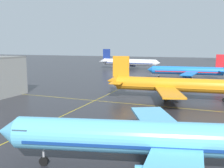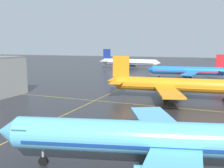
{
  "view_description": "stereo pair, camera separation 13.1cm",
  "coord_description": "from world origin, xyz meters",
  "px_view_note": "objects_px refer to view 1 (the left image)",
  "views": [
    {
      "loc": [
        26.54,
        -18.69,
        13.67
      ],
      "look_at": [
        1.12,
        45.82,
        3.03
      ],
      "focal_mm": 39.59,
      "sensor_mm": 36.0,
      "label": 1
    },
    {
      "loc": [
        26.67,
        -18.65,
        13.67
      ],
      "look_at": [
        1.12,
        45.82,
        3.03
      ],
      "focal_mm": 39.59,
      "sensor_mm": 36.0,
      "label": 2
    }
  ],
  "objects_px": {
    "airliner_third_row": "(188,71)",
    "airliner_far_left_stand": "(128,62)",
    "airliner_front_gate": "(158,139)",
    "airliner_second_row": "(172,85)"
  },
  "relations": [
    {
      "from": "airliner_third_row",
      "to": "airliner_far_left_stand",
      "type": "bearing_deg",
      "value": 136.62
    },
    {
      "from": "airliner_front_gate",
      "to": "airliner_second_row",
      "type": "bearing_deg",
      "value": 95.77
    },
    {
      "from": "airliner_front_gate",
      "to": "airliner_far_left_stand",
      "type": "relative_size",
      "value": 0.93
    },
    {
      "from": "airliner_front_gate",
      "to": "airliner_second_row",
      "type": "xyz_separation_m",
      "value": [
        -3.93,
        38.86,
        -0.06
      ]
    },
    {
      "from": "airliner_front_gate",
      "to": "airliner_third_row",
      "type": "xyz_separation_m",
      "value": [
        -3.44,
        81.65,
        -0.29
      ]
    },
    {
      "from": "airliner_second_row",
      "to": "airliner_far_left_stand",
      "type": "bearing_deg",
      "value": 115.22
    },
    {
      "from": "airliner_front_gate",
      "to": "airliner_far_left_stand",
      "type": "height_order",
      "value": "airliner_far_left_stand"
    },
    {
      "from": "airliner_second_row",
      "to": "airliner_far_left_stand",
      "type": "distance_m",
      "value": 86.14
    },
    {
      "from": "airliner_third_row",
      "to": "airliner_far_left_stand",
      "type": "relative_size",
      "value": 0.87
    },
    {
      "from": "airliner_far_left_stand",
      "to": "airliner_third_row",
      "type": "bearing_deg",
      "value": -43.38
    }
  ]
}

